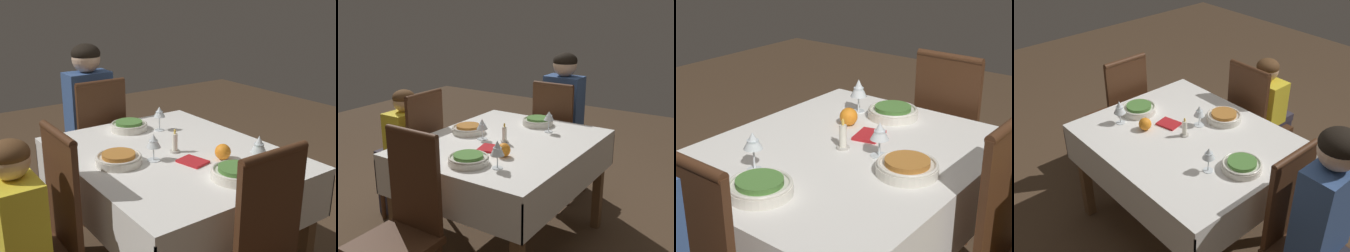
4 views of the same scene
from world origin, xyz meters
TOP-DOWN VIEW (x-y plane):
  - dining_table at (0.00, 0.00)m, footprint 1.25×1.03m
  - chair_east at (0.83, 0.03)m, footprint 0.38×0.37m
  - chair_north at (-0.07, 0.72)m, footprint 0.37×0.38m
  - person_adult_denim at (0.98, 0.03)m, footprint 0.34×0.30m
  - person_child_yellow at (-0.07, 0.89)m, footprint 0.30×0.33m
  - bowl_east at (0.44, -0.00)m, footprint 0.22×0.22m
  - wine_glass_east at (0.33, -0.15)m, footprint 0.07×0.07m
  - bowl_north at (0.02, 0.30)m, footprint 0.23×0.23m
  - wine_glass_north at (-0.05, 0.14)m, footprint 0.07×0.07m
  - bowl_west at (-0.43, -0.05)m, footprint 0.23×0.23m
  - wine_glass_west at (-0.40, -0.22)m, footprint 0.08×0.08m
  - candle_centerpiece at (-0.01, -0.01)m, footprint 0.05×0.05m
  - orange_fruit at (-0.23, -0.15)m, footprint 0.08×0.08m
  - napkin_red_folded at (-0.18, -0.00)m, footprint 0.15×0.13m

SIDE VIEW (x-z plane):
  - chair_east at x=0.83m, z-range 0.04..1.04m
  - chair_north at x=-0.07m, z-range 0.04..1.04m
  - person_child_yellow at x=-0.07m, z-range 0.05..1.05m
  - dining_table at x=0.00m, z-range 0.28..1.02m
  - person_adult_denim at x=0.98m, z-range 0.08..1.30m
  - napkin_red_folded at x=-0.18m, z-range 0.74..0.76m
  - bowl_west at x=-0.43m, z-range 0.74..0.80m
  - bowl_north at x=0.02m, z-range 0.74..0.80m
  - bowl_east at x=0.44m, z-range 0.74..0.80m
  - orange_fruit at x=-0.23m, z-range 0.74..0.82m
  - candle_centerpiece at x=-0.01m, z-range 0.72..0.85m
  - wine_glass_north at x=-0.05m, z-range 0.77..0.91m
  - wine_glass_east at x=0.33m, z-range 0.78..0.93m
  - wine_glass_west at x=-0.40m, z-range 0.78..0.93m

